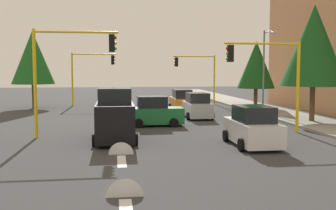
# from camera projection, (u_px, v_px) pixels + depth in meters

# --- Properties ---
(ground_plane) EXTENTS (120.00, 120.00, 0.00)m
(ground_plane) POSITION_uv_depth(u_px,v_px,m) (160.00, 122.00, 28.97)
(ground_plane) COLOR #353538
(sidewalk_kerb) EXTENTS (80.00, 4.00, 0.15)m
(sidewalk_kerb) POSITION_uv_depth(u_px,v_px,m) (273.00, 112.00, 35.30)
(sidewalk_kerb) COLOR gray
(sidewalk_kerb) RESTS_ON ground
(lane_arrow_near) EXTENTS (2.40, 1.10, 1.10)m
(lane_arrow_near) POSITION_uv_depth(u_px,v_px,m) (121.00, 157.00, 17.20)
(lane_arrow_near) COLOR silver
(lane_arrow_near) RESTS_ON ground
(lane_arrow_mid) EXTENTS (2.40, 1.10, 1.10)m
(lane_arrow_mid) POSITION_uv_depth(u_px,v_px,m) (125.00, 203.00, 11.28)
(lane_arrow_mid) COLOR silver
(lane_arrow_mid) RESTS_ON ground
(traffic_signal_near_left) EXTENTS (0.36, 4.59, 5.38)m
(traffic_signal_near_left) POSITION_uv_depth(u_px,v_px,m) (268.00, 68.00, 23.47)
(traffic_signal_near_left) COLOR yellow
(traffic_signal_near_left) RESTS_ON ground
(traffic_signal_far_right) EXTENTS (0.36, 4.59, 5.48)m
(traffic_signal_far_right) POSITION_uv_depth(u_px,v_px,m) (90.00, 68.00, 41.70)
(traffic_signal_far_right) COLOR yellow
(traffic_signal_far_right) RESTS_ON ground
(traffic_signal_far_left) EXTENTS (0.36, 4.59, 5.29)m
(traffic_signal_far_left) POSITION_uv_depth(u_px,v_px,m) (197.00, 69.00, 43.22)
(traffic_signal_far_left) COLOR yellow
(traffic_signal_far_left) RESTS_ON ground
(traffic_signal_near_right) EXTENTS (0.36, 4.59, 5.91)m
(traffic_signal_near_right) POSITION_uv_depth(u_px,v_px,m) (68.00, 62.00, 21.92)
(traffic_signal_near_right) COLOR yellow
(traffic_signal_near_right) RESTS_ON ground
(street_lamp_curbside) EXTENTS (2.15, 0.28, 7.00)m
(street_lamp_curbside) POSITION_uv_depth(u_px,v_px,m) (265.00, 62.00, 33.39)
(street_lamp_curbside) COLOR slate
(street_lamp_curbside) RESTS_ON ground
(tree_opposite_side) EXTENTS (4.09, 4.09, 7.48)m
(tree_opposite_side) POSITION_uv_depth(u_px,v_px,m) (33.00, 58.00, 38.93)
(tree_opposite_side) COLOR brown
(tree_opposite_side) RESTS_ON ground
(tree_roadside_mid) EXTENTS (3.52, 3.52, 6.40)m
(tree_roadside_mid) POSITION_uv_depth(u_px,v_px,m) (256.00, 65.00, 37.84)
(tree_roadside_mid) COLOR brown
(tree_roadside_mid) RESTS_ON ground
(tree_roadside_near) EXTENTS (4.49, 4.49, 8.22)m
(tree_roadside_near) POSITION_uv_depth(u_px,v_px,m) (314.00, 45.00, 27.93)
(tree_roadside_near) COLOR brown
(tree_roadside_near) RESTS_ON ground
(delivery_van_black) EXTENTS (4.80, 2.22, 2.77)m
(delivery_van_black) POSITION_uv_depth(u_px,v_px,m) (115.00, 116.00, 21.13)
(delivery_van_black) COLOR black
(delivery_van_black) RESTS_ON ground
(car_green) EXTENTS (2.09, 3.72, 1.98)m
(car_green) POSITION_uv_depth(u_px,v_px,m) (154.00, 112.00, 26.84)
(car_green) COLOR #1E7238
(car_green) RESTS_ON ground
(car_orange) EXTENTS (4.11, 2.01, 1.98)m
(car_orange) POSITION_uv_depth(u_px,v_px,m) (182.00, 101.00, 36.21)
(car_orange) COLOR orange
(car_orange) RESTS_ON ground
(car_white) EXTENTS (4.17, 2.10, 1.98)m
(car_white) POSITION_uv_depth(u_px,v_px,m) (252.00, 128.00, 19.72)
(car_white) COLOR white
(car_white) RESTS_ON ground
(car_blue) EXTENTS (4.10, 1.99, 1.98)m
(car_blue) POSITION_uv_depth(u_px,v_px,m) (118.00, 103.00, 34.40)
(car_blue) COLOR blue
(car_blue) RESTS_ON ground
(car_silver) EXTENTS (4.01, 2.04, 1.98)m
(car_silver) POSITION_uv_depth(u_px,v_px,m) (197.00, 107.00, 31.12)
(car_silver) COLOR #B2B5BA
(car_silver) RESTS_ON ground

